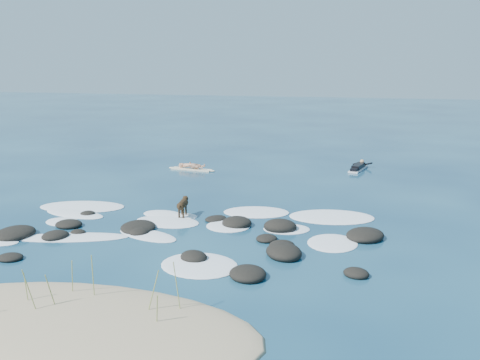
% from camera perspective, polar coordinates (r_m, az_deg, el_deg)
% --- Properties ---
extents(ground, '(160.00, 160.00, 0.00)m').
position_cam_1_polar(ground, '(20.13, -4.64, -4.75)').
color(ground, '#0A2642').
rests_on(ground, ground).
extents(sand_dune, '(9.00, 4.40, 0.60)m').
position_cam_1_polar(sand_dune, '(13.27, -17.18, -14.61)').
color(sand_dune, '#9E8966').
rests_on(sand_dune, ground).
extents(dune_grass, '(4.39, 1.85, 1.20)m').
position_cam_1_polar(dune_grass, '(13.40, -16.06, -11.26)').
color(dune_grass, olive).
rests_on(dune_grass, ground).
extents(reef_rocks, '(13.38, 6.67, 0.53)m').
position_cam_1_polar(reef_rocks, '(18.37, -4.20, -6.10)').
color(reef_rocks, black).
rests_on(reef_rocks, ground).
extents(breaking_foam, '(14.06, 8.94, 0.12)m').
position_cam_1_polar(breaking_foam, '(20.12, -6.14, -4.75)').
color(breaking_foam, white).
rests_on(breaking_foam, ground).
extents(standing_surfer_rig, '(2.89, 0.75, 1.64)m').
position_cam_1_polar(standing_surfer_rig, '(30.26, -5.21, 2.27)').
color(standing_surfer_rig, '#F1E3C1').
rests_on(standing_surfer_rig, ground).
extents(paddling_surfer_rig, '(1.26, 2.66, 0.46)m').
position_cam_1_polar(paddling_surfer_rig, '(31.04, 12.52, 1.36)').
color(paddling_surfer_rig, silver).
rests_on(paddling_surfer_rig, ground).
extents(dog, '(0.41, 1.25, 0.79)m').
position_cam_1_polar(dog, '(20.98, -6.12, -2.58)').
color(dog, black).
rests_on(dog, ground).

